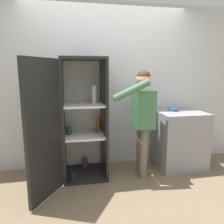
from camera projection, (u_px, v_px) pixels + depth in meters
The scene contains 6 objects.
ground_plane at pixel (120, 193), 2.77m from camera, with size 12.00×12.00×0.00m, color #7A664C.
wall_back at pixel (106, 87), 3.48m from camera, with size 7.00×0.06×2.55m.
refrigerator at pixel (76, 120), 3.03m from camera, with size 0.97×1.17×1.70m.
person at pixel (142, 111), 3.09m from camera, with size 0.62×0.59×1.54m.
counter at pixel (179, 139), 3.49m from camera, with size 0.72×0.63×0.89m.
bowl at pixel (173, 109), 3.47m from camera, with size 0.15×0.15×0.05m.
Camera 1 is at (-0.58, -2.47, 1.53)m, focal length 35.00 mm.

